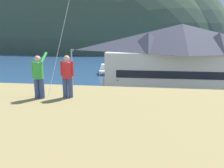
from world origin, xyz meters
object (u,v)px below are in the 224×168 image
at_px(storage_shed_waterside, 123,79).
at_px(parked_car_corner_spot, 191,147).
at_px(parked_car_front_row_end, 130,147).
at_px(harbor_lodge, 181,57).
at_px(wharf_dock, 119,75).
at_px(parked_car_mid_row_far, 103,116).
at_px(parking_light_pole, 72,77).
at_px(person_kite_flyer, 39,75).
at_px(parked_car_lone_by_shed, 11,137).
at_px(person_companion, 67,75).
at_px(moored_boat_wharfside, 105,70).
at_px(parked_car_front_row_silver, 205,125).

relative_size(storage_shed_waterside, parked_car_corner_spot, 1.52).
bearing_deg(parked_car_front_row_end, harbor_lodge, 73.89).
distance_m(storage_shed_waterside, parked_car_front_row_end, 21.11).
relative_size(wharf_dock, parked_car_mid_row_far, 2.93).
bearing_deg(parking_light_pole, person_kite_flyer, -76.78).
distance_m(harbor_lodge, parked_car_lone_by_shed, 27.97).
bearing_deg(parked_car_mid_row_far, storage_shed_waterside, 86.97).
distance_m(harbor_lodge, person_companion, 32.00).
xyz_separation_m(moored_boat_wharfside, parked_car_front_row_silver, (15.15, -32.27, 0.34)).
distance_m(parked_car_corner_spot, parked_car_front_row_silver, 5.19).
xyz_separation_m(parked_car_mid_row_far, parked_car_front_row_silver, (10.25, -1.37, 0.00)).
xyz_separation_m(parked_car_mid_row_far, parking_light_pole, (-4.36, 3.66, 3.40)).
bearing_deg(parked_car_mid_row_far, wharf_dock, 92.90).
height_order(harbor_lodge, parked_car_corner_spot, harbor_lodge).
bearing_deg(parked_car_mid_row_far, parking_light_pole, 140.00).
height_order(storage_shed_waterside, moored_boat_wharfside, storage_shed_waterside).
xyz_separation_m(moored_boat_wharfside, person_companion, (6.15, -46.12, 7.64)).
bearing_deg(person_kite_flyer, parking_light_pole, 103.22).
distance_m(parked_car_front_row_end, parking_light_pole, 13.47).
height_order(parked_car_mid_row_far, parked_car_lone_by_shed, same).
height_order(parked_car_mid_row_far, person_companion, person_companion).
height_order(person_kite_flyer, person_companion, person_kite_flyer).
xyz_separation_m(wharf_dock, parked_car_front_row_silver, (11.64, -28.84, 0.71)).
height_order(wharf_dock, parked_car_front_row_silver, parked_car_front_row_silver).
bearing_deg(moored_boat_wharfside, parked_car_corner_spot, -70.58).
bearing_deg(harbor_lodge, parked_car_corner_spot, -94.35).
bearing_deg(parked_car_mid_row_far, harbor_lodge, 57.74).
bearing_deg(storage_shed_waterside, person_companion, -89.01).
bearing_deg(parking_light_pole, person_companion, -73.44).
distance_m(harbor_lodge, parked_car_mid_row_far, 18.94).
height_order(parking_light_pole, person_kite_flyer, person_kite_flyer).
bearing_deg(person_companion, parking_light_pole, 106.56).
bearing_deg(person_kite_flyer, parked_car_lone_by_shed, 127.94).
xyz_separation_m(harbor_lodge, parked_car_lone_by_shed, (-16.73, -21.91, -4.71)).
xyz_separation_m(harbor_lodge, wharf_dock, (-11.19, 11.96, -5.42)).
bearing_deg(harbor_lodge, parked_car_mid_row_far, -122.26).
distance_m(harbor_lodge, person_kite_flyer, 32.55).
relative_size(wharf_dock, parked_car_front_row_silver, 2.93).
height_order(harbor_lodge, wharf_dock, harbor_lodge).
bearing_deg(parked_car_lone_by_shed, parking_light_pole, 75.65).
xyz_separation_m(moored_boat_wharfside, person_kite_flyer, (5.03, -46.36, 7.66)).
distance_m(parked_car_lone_by_shed, parking_light_pole, 10.92).
bearing_deg(harbor_lodge, storage_shed_waterside, -170.90).
xyz_separation_m(moored_boat_wharfside, parked_car_mid_row_far, (4.90, -30.90, 0.34)).
relative_size(harbor_lodge, wharf_dock, 1.98).
distance_m(harbor_lodge, storage_shed_waterside, 9.84).
xyz_separation_m(parked_car_lone_by_shed, person_kite_flyer, (7.06, -9.06, 7.31)).
xyz_separation_m(parked_car_corner_spot, person_kite_flyer, (-8.02, -9.34, 7.31)).
distance_m(parked_car_corner_spot, person_kite_flyer, 14.32).
relative_size(moored_boat_wharfside, parked_car_front_row_end, 1.76).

